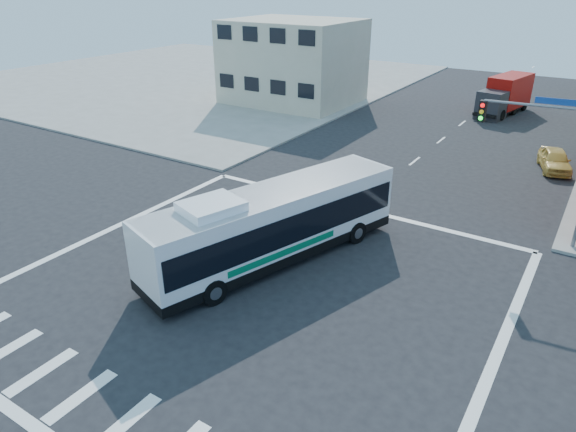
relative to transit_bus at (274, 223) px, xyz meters
The scene contains 7 objects.
ground 3.02m from the transit_bus, 74.20° to the right, with size 120.00×120.00×0.00m, color black.
sidewalk_nw 47.45m from the transit_bus, 136.41° to the left, with size 50.00×50.00×0.15m, color gray.
building_west 32.22m from the transit_bus, 120.60° to the left, with size 12.06×10.06×8.00m.
signal_mast_ne 13.18m from the transit_bus, 40.50° to the left, with size 7.91×1.13×8.07m.
transit_bus is the anchor object (origin of this frame).
box_truck 34.39m from the transit_bus, 85.32° to the left, with size 3.65×7.93×3.44m.
parked_car 21.97m from the transit_bus, 65.49° to the left, with size 1.69×4.19×1.43m, color gold.
Camera 1 is at (10.93, -14.67, 11.89)m, focal length 32.00 mm.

